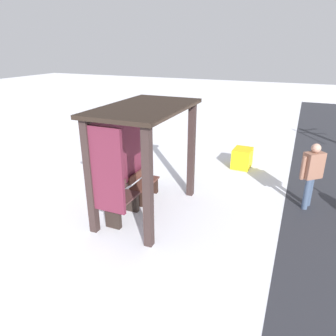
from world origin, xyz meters
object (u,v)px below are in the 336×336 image
at_px(bus_shelter, 134,141).
at_px(person_walking, 312,171).
at_px(bench_left_inside, 122,205).
at_px(grit_bin, 242,158).
at_px(bench_center_inside, 144,187).

height_order(bus_shelter, person_walking, bus_shelter).
bearing_deg(bus_shelter, bench_left_inside, 160.69).
bearing_deg(bus_shelter, grit_bin, -24.27).
bearing_deg(bench_center_inside, grit_bin, -30.60).
relative_size(bus_shelter, bench_center_inside, 2.78).
bearing_deg(bench_left_inside, bench_center_inside, 0.01).
height_order(bench_center_inside, grit_bin, bench_center_inside).
relative_size(bench_center_inside, grit_bin, 1.43).
bearing_deg(bench_left_inside, person_walking, -59.82).
bearing_deg(bench_left_inside, bus_shelter, -19.31).
height_order(person_walking, grit_bin, person_walking).
bearing_deg(person_walking, bus_shelter, 116.05).
height_order(bench_center_inside, person_walking, person_walking).
xyz_separation_m(bus_shelter, grit_bin, (3.89, -1.75, -1.45)).
xyz_separation_m(bench_center_inside, person_walking, (1.16, -3.88, 0.63)).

